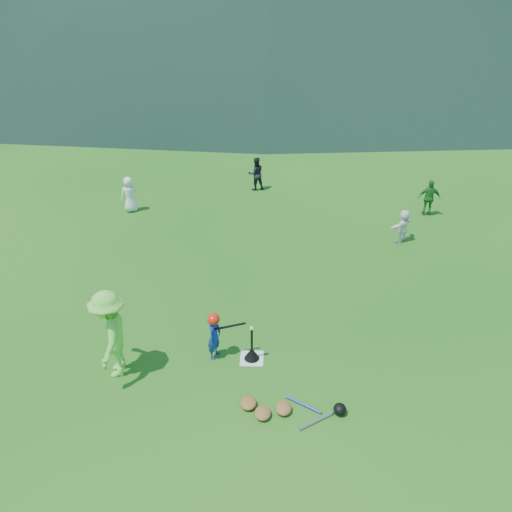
{
  "coord_description": "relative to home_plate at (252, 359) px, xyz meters",
  "views": [
    {
      "loc": [
        0.32,
        -7.48,
        6.42
      ],
      "look_at": [
        0.0,
        2.5,
        0.9
      ],
      "focal_mm": 35.0,
      "sensor_mm": 36.0,
      "label": 1
    }
  ],
  "objects": [
    {
      "name": "home_plate",
      "position": [
        0.0,
        0.0,
        0.0
      ],
      "size": [
        0.45,
        0.45,
        0.02
      ],
      "primitive_type": "cube",
      "color": "silver",
      "rests_on": "ground"
    },
    {
      "name": "equipment_pile",
      "position": [
        0.59,
        -1.33,
        0.06
      ],
      "size": [
        1.8,
        0.77,
        0.19
      ],
      "color": "olive",
      "rests_on": "ground"
    },
    {
      "name": "batting_tee",
      "position": [
        0.0,
        0.0,
        0.12
      ],
      "size": [
        0.3,
        0.3,
        0.68
      ],
      "color": "black",
      "rests_on": "home_plate"
    },
    {
      "name": "ground",
      "position": [
        0.0,
        0.0,
        -0.01
      ],
      "size": [
        120.0,
        120.0,
        0.0
      ],
      "primitive_type": "plane",
      "color": "#165212",
      "rests_on": "ground"
    },
    {
      "name": "batter_child",
      "position": [
        -0.72,
        0.06,
        0.47
      ],
      "size": [
        0.34,
        0.41,
        0.96
      ],
      "primitive_type": "imported",
      "rotation": [
        0.0,
        0.0,
        1.22
      ],
      "color": "#163198",
      "rests_on": "ground"
    },
    {
      "name": "batter_gear",
      "position": [
        -0.69,
        0.07,
        0.86
      ],
      "size": [
        0.72,
        0.28,
        0.33
      ],
      "color": "red",
      "rests_on": "ground"
    },
    {
      "name": "fielder_b",
      "position": [
        -0.21,
        8.97,
        0.57
      ],
      "size": [
        0.67,
        0.59,
        1.16
      ],
      "primitive_type": "imported",
      "rotation": [
        0.0,
        0.0,
        3.46
      ],
      "color": "black",
      "rests_on": "ground"
    },
    {
      "name": "fielder_a",
      "position": [
        -4.11,
        6.97,
        0.55
      ],
      "size": [
        0.65,
        0.57,
        1.12
      ],
      "primitive_type": "imported",
      "rotation": [
        0.0,
        0.0,
        3.61
      ],
      "color": "white",
      "rests_on": "ground"
    },
    {
      "name": "fielder_c",
      "position": [
        5.19,
        6.96,
        0.56
      ],
      "size": [
        0.7,
        0.36,
        1.14
      ],
      "primitive_type": "imported",
      "rotation": [
        0.0,
        0.0,
        3.02
      ],
      "color": "#217023",
      "rests_on": "ground"
    },
    {
      "name": "baseball",
      "position": [
        0.0,
        0.0,
        0.73
      ],
      "size": [
        0.08,
        0.08,
        0.08
      ],
      "primitive_type": "sphere",
      "color": "white",
      "rests_on": "batting_tee"
    },
    {
      "name": "adult_coach",
      "position": [
        -2.51,
        -0.44,
        0.87
      ],
      "size": [
        0.75,
        1.19,
        1.75
      ],
      "primitive_type": "imported",
      "rotation": [
        0.0,
        0.0,
        -1.48
      ],
      "color": "#6EE443",
      "rests_on": "ground"
    },
    {
      "name": "outfield_fence",
      "position": [
        0.0,
        28.0,
        0.69
      ],
      "size": [
        70.07,
        0.08,
        1.33
      ],
      "color": "gray",
      "rests_on": "ground"
    },
    {
      "name": "fielder_d",
      "position": [
        4.0,
        5.13,
        0.46
      ],
      "size": [
        0.82,
        0.8,
        0.94
      ],
      "primitive_type": "imported",
      "rotation": [
        0.0,
        0.0,
        3.9
      ],
      "color": "white",
      "rests_on": "ground"
    }
  ]
}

